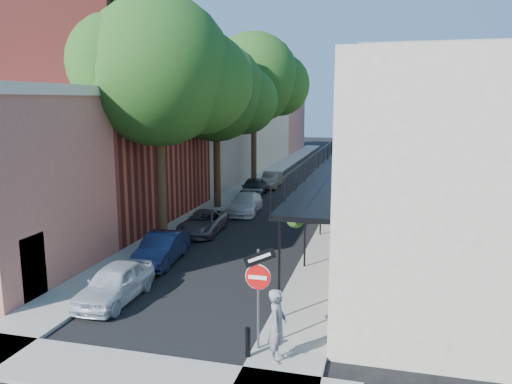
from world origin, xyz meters
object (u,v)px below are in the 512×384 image
Objects in this scene: parked_car_a at (115,283)px; parked_car_f at (271,180)px; oak_far at (260,80)px; sign_post at (258,281)px; parked_car_c at (203,223)px; parked_car_d at (246,204)px; bollard at (248,342)px; oak_near at (169,74)px; parked_car_b at (162,249)px; parked_car_e at (253,187)px; pedestrian at (277,325)px; oak_mid at (223,94)px.

parked_car_a reaches higher than parked_car_f.
sign_post is at bearing -76.09° from oak_far.
parked_car_c is 0.99× the size of parked_car_d.
oak_near is (-6.37, 9.76, 7.36)m from bollard.
oak_far is (-6.51, 26.30, 6.22)m from sign_post.
parked_car_c reaches higher than bollard.
parked_car_e reaches higher than parked_car_b.
parked_car_f is 26.54m from pedestrian.
sign_post is 12.77m from oak_near.
parked_car_f is at bearing 88.94° from parked_car_a.
parked_car_d is (-4.89, 16.18, -1.45)m from sign_post.
parked_car_a is 23.16m from parked_car_f.
sign_post is 12.69m from parked_car_c.
oak_far is 12.80m from parked_car_d.
oak_mid is 8.91m from parked_car_c.
bollard is 0.20× the size of parked_car_c.
parked_car_b reaches higher than bollard.
oak_far is at bearing 89.96° from oak_near.
parked_car_e reaches higher than parked_car_d.
parked_car_a is (0.96, -7.07, -7.24)m from oak_near.
parked_car_a is 9.00m from parked_car_c.
parked_car_d is 9.21m from parked_car_f.
parked_car_b is 0.99× the size of parked_car_e.
oak_near is at bearing 123.12° from bollard.
sign_post reaches higher than parked_car_e.
parked_car_a is (-5.57, 2.22, -1.40)m from sign_post.
oak_near is 10.16m from parked_car_d.
bollard is at bearing -78.12° from parked_car_d.
oak_mid is at bearing 93.20° from parked_car_a.
parked_car_a reaches higher than bollard.
oak_mid is at bearing 22.14° from pedestrian.
parked_car_c is (0.77, 1.93, -7.32)m from oak_near.
parked_car_e is (0.00, 15.04, 0.03)m from parked_car_b.
parked_car_e reaches higher than bollard.
oak_far is 16.95m from parked_car_c.
parked_car_b is at bearing -85.73° from oak_mid.
oak_near reaches higher than oak_mid.
parked_car_c is at bearing 115.60° from bollard.
bollard is at bearing -70.10° from oak_mid.
parked_car_f reaches higher than parked_car_c.
oak_near reaches higher than parked_car_f.
oak_mid is at bearing 110.86° from sign_post.
sign_post reaches higher than parked_car_d.
sign_post is at bearing 52.91° from pedestrian.
oak_near reaches higher than parked_car_b.
oak_mid is at bearing 143.48° from parked_car_d.
parked_car_a is at bearing -95.45° from parked_car_e.
oak_far is 2.96× the size of parked_car_c.
parked_car_e is at bearing 16.35° from pedestrian.
parked_car_a is at bearing -82.30° from oak_near.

